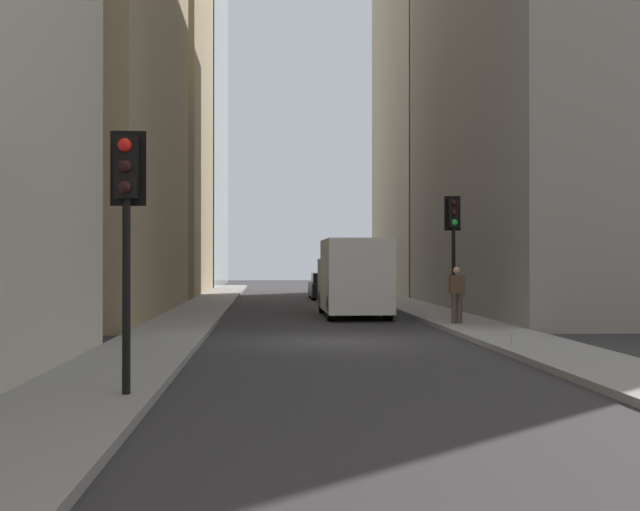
{
  "coord_description": "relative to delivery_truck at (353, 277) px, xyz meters",
  "views": [
    {
      "loc": [
        -21.25,
        1.77,
        2.07
      ],
      "look_at": [
        17.84,
        -0.69,
        2.32
      ],
      "focal_mm": 46.78,
      "sensor_mm": 36.0,
      "label": 1
    }
  ],
  "objects": [
    {
      "name": "pedestrian",
      "position": [
        -5.56,
        -2.64,
        -0.37
      ],
      "size": [
        0.26,
        0.44,
        1.75
      ],
      "color": "#473D33",
      "rests_on": "sidewalk_left"
    },
    {
      "name": "traffic_light_midblock",
      "position": [
        -4.82,
        -2.71,
        1.61
      ],
      "size": [
        0.43,
        0.52,
        3.99
      ],
      "color": "black",
      "rests_on": "sidewalk_left"
    },
    {
      "name": "ground_plane",
      "position": [
        -9.59,
        1.4,
        -1.46
      ],
      "size": [
        135.0,
        135.0,
        0.0
      ],
      "primitive_type": "plane",
      "color": "#302D30"
    },
    {
      "name": "discarded_bottle",
      "position": [
        -11.75,
        -2.53,
        -1.21
      ],
      "size": [
        0.07,
        0.07,
        0.27
      ],
      "color": "#999EA3",
      "rests_on": "sidewalk_left"
    },
    {
      "name": "building_left_far",
      "position": [
        19.83,
        -9.2,
        11.6
      ],
      "size": [
        15.76,
        10.0,
        26.12
      ],
      "color": "gray",
      "rests_on": "ground_plane"
    },
    {
      "name": "delivery_truck",
      "position": [
        0.0,
        0.0,
        0.0
      ],
      "size": [
        6.46,
        2.25,
        2.84
      ],
      "color": "silver",
      "rests_on": "ground_plane"
    },
    {
      "name": "traffic_light_foreground",
      "position": [
        -18.66,
        5.21,
        1.49
      ],
      "size": [
        0.43,
        0.52,
        3.83
      ],
      "color": "black",
      "rests_on": "sidewalk_right"
    },
    {
      "name": "sedan_black",
      "position": [
        13.91,
        0.0,
        -0.8
      ],
      "size": [
        4.3,
        1.78,
        1.42
      ],
      "color": "black",
      "rests_on": "ground_plane"
    },
    {
      "name": "sidewalk_right",
      "position": [
        -9.59,
        5.9,
        -1.39
      ],
      "size": [
        90.0,
        2.2,
        0.14
      ],
      "primitive_type": "cube",
      "color": "gray",
      "rests_on": "ground_plane"
    },
    {
      "name": "sidewalk_left",
      "position": [
        -9.59,
        -3.1,
        -1.39
      ],
      "size": [
        90.0,
        2.2,
        0.14
      ],
      "primitive_type": "cube",
      "color": "gray",
      "rests_on": "ground_plane"
    },
    {
      "name": "building_right_far",
      "position": [
        21.0,
        12.0,
        15.07
      ],
      "size": [
        16.08,
        10.5,
        33.04
      ],
      "color": "#9E8966",
      "rests_on": "ground_plane"
    }
  ]
}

